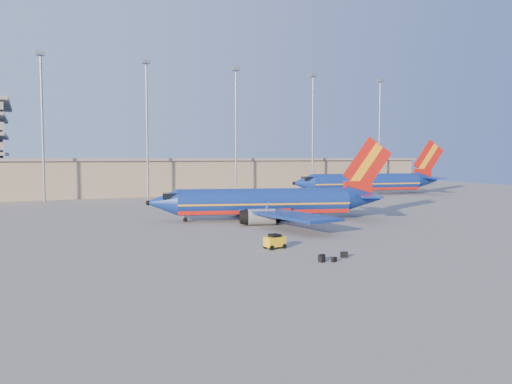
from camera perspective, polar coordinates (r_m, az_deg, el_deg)
ground at (r=65.06m, az=0.99°, el=-3.69°), size 220.00×220.00×0.00m
terminal_building at (r=122.22m, az=-6.60°, el=1.91°), size 122.00×16.00×8.50m
light_mast_row at (r=109.54m, az=-7.20°, el=8.60°), size 101.60×1.60×28.65m
aircraft_main at (r=68.77m, az=1.58°, el=-1.20°), size 33.37×31.62×11.59m
aircraft_second at (r=118.06m, az=12.80°, el=1.11°), size 37.92×15.07×12.92m
baggage_tug at (r=47.72m, az=2.16°, el=-5.63°), size 2.11×1.48×1.40m
luggage_pile at (r=42.95m, az=8.50°, el=-7.40°), size 3.39×1.57×0.52m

